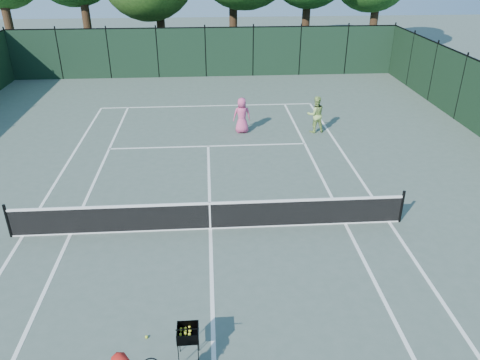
{
  "coord_description": "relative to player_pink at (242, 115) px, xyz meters",
  "views": [
    {
      "loc": [
        0.05,
        -11.86,
        7.65
      ],
      "look_at": [
        0.96,
        1.0,
        1.1
      ],
      "focal_mm": 35.0,
      "sensor_mm": 36.0,
      "label": 1
    }
  ],
  "objects": [
    {
      "name": "player_pink",
      "position": [
        0.0,
        0.0,
        0.0
      ],
      "size": [
        0.81,
        0.56,
        1.6
      ],
      "rotation": [
        0.0,
        0.0,
        3.21
      ],
      "color": "#D54B80",
      "rests_on": "ground"
    },
    {
      "name": "ball_hopper",
      "position": [
        -2.04,
        -12.82,
        -0.1
      ],
      "size": [
        0.44,
        0.44,
        0.83
      ],
      "rotation": [
        0.0,
        0.0,
        0.02
      ],
      "color": "black",
      "rests_on": "ground"
    },
    {
      "name": "ground",
      "position": [
        -1.54,
        -7.94,
        -0.8
      ],
      "size": [
        90.0,
        90.0,
        0.0
      ],
      "primitive_type": "plane",
      "color": "#4A5A4F",
      "rests_on": "ground"
    },
    {
      "name": "service_line_far",
      "position": [
        -1.54,
        -1.54,
        -0.8
      ],
      "size": [
        8.23,
        0.1,
        0.01
      ],
      "primitive_type": "cube",
      "color": "white",
      "rests_on": "ground"
    },
    {
      "name": "sideline_doubles_left",
      "position": [
        -7.02,
        -7.94,
        -0.8
      ],
      "size": [
        0.1,
        23.77,
        0.01
      ],
      "primitive_type": "cube",
      "color": "white",
      "rests_on": "ground"
    },
    {
      "name": "sideline_doubles_right",
      "position": [
        3.95,
        -7.94,
        -0.8
      ],
      "size": [
        0.1,
        23.77,
        0.01
      ],
      "primitive_type": "cube",
      "color": "white",
      "rests_on": "ground"
    },
    {
      "name": "sideline_singles_right",
      "position": [
        2.58,
        -7.94,
        -0.8
      ],
      "size": [
        0.1,
        23.77,
        0.01
      ],
      "primitive_type": "cube",
      "color": "white",
      "rests_on": "ground"
    },
    {
      "name": "sideline_singles_left",
      "position": [
        -5.65,
        -7.94,
        -0.8
      ],
      "size": [
        0.1,
        23.77,
        0.01
      ],
      "primitive_type": "cube",
      "color": "white",
      "rests_on": "ground"
    },
    {
      "name": "center_service_line",
      "position": [
        -1.54,
        -7.94,
        -0.8
      ],
      "size": [
        0.1,
        12.8,
        0.01
      ],
      "primitive_type": "cube",
      "color": "white",
      "rests_on": "ground"
    },
    {
      "name": "fence_far",
      "position": [
        -1.54,
        10.06,
        0.7
      ],
      "size": [
        24.0,
        0.05,
        3.0
      ],
      "primitive_type": "cube",
      "color": "black",
      "rests_on": "ground"
    },
    {
      "name": "baseline_far",
      "position": [
        -1.54,
        3.95,
        -0.8
      ],
      "size": [
        10.97,
        0.1,
        0.01
      ],
      "primitive_type": "cube",
      "color": "white",
      "rests_on": "ground"
    },
    {
      "name": "tennis_net",
      "position": [
        -1.54,
        -7.94,
        -0.32
      ],
      "size": [
        11.69,
        0.09,
        1.06
      ],
      "color": "black",
      "rests_on": "ground"
    },
    {
      "name": "loose_ball_midcourt",
      "position": [
        -2.98,
        -12.2,
        -0.76
      ],
      "size": [
        0.07,
        0.07,
        0.07
      ],
      "primitive_type": "sphere",
      "color": "#C4DE2D",
      "rests_on": "ground"
    },
    {
      "name": "player_green",
      "position": [
        3.29,
        -0.18,
        0.03
      ],
      "size": [
        0.88,
        0.73,
        1.65
      ],
      "rotation": [
        0.0,
        0.0,
        3.27
      ],
      "color": "#9BBF5F",
      "rests_on": "ground"
    }
  ]
}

